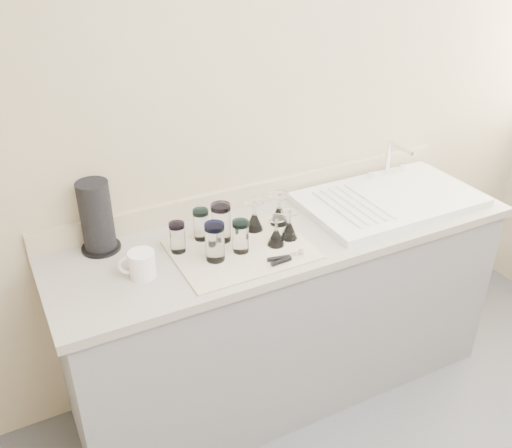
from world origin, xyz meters
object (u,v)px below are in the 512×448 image
tumbler_lavender (241,236)px  goblet_back_right (279,213)px  tumbler_cyan (201,224)px  tumbler_blue (215,242)px  can_opener (286,258)px  goblet_back_left (254,220)px  goblet_front_left (276,236)px  white_mug (141,264)px  tumbler_teal (177,237)px  paper_towel_roll (97,217)px  tumbler_purple (221,222)px  goblet_front_right (289,229)px  sink_unit (389,199)px

tumbler_lavender → goblet_back_right: size_ratio=0.95×
tumbler_cyan → tumbler_lavender: (0.10, -0.16, 0.00)m
tumbler_blue → can_opener: bearing=-28.7°
goblet_back_left → goblet_front_left: size_ratio=1.07×
goblet_back_right → white_mug: 0.66m
goblet_back_left → tumbler_cyan: bearing=171.7°
tumbler_teal → paper_towel_roll: size_ratio=0.42×
tumbler_teal → white_mug: tumbler_teal is taller
tumbler_blue → can_opener: 0.29m
tumbler_purple → goblet_back_right: tumbler_purple is taller
tumbler_teal → white_mug: 0.20m
tumbler_lavender → paper_towel_roll: paper_towel_roll is taller
tumbler_teal → tumbler_blue: 0.17m
goblet_back_left → goblet_front_right: 0.16m
goblet_front_left → paper_towel_roll: bearing=154.3°
goblet_back_right → goblet_front_right: size_ratio=1.11×
tumbler_teal → tumbler_lavender: bearing=-27.2°
tumbler_cyan → goblet_back_left: bearing=-8.3°
tumbler_cyan → goblet_front_right: bearing=-26.8°
sink_unit → tumbler_teal: sink_unit is taller
can_opener → white_mug: (-0.53, 0.17, 0.03)m
goblet_back_left → paper_towel_roll: paper_towel_roll is taller
tumbler_teal → tumbler_lavender: (0.22, -0.12, 0.00)m
goblet_back_right → goblet_front_left: goblet_back_right is taller
sink_unit → tumbler_cyan: (-0.91, 0.09, 0.06)m
goblet_front_right → tumbler_teal: bearing=165.5°
tumbler_cyan → tumbler_purple: tumbler_purple is taller
tumbler_cyan → tumbler_blue: (-0.01, -0.17, 0.01)m
goblet_back_right → can_opener: (-0.12, -0.27, -0.04)m
tumbler_teal → tumbler_cyan: 0.13m
tumbler_teal → goblet_front_left: (0.37, -0.14, -0.02)m
goblet_back_left → can_opener: size_ratio=0.93×
sink_unit → goblet_front_right: bearing=-172.6°
goblet_front_left → white_mug: bearing=175.2°
goblet_back_right → white_mug: goblet_back_right is taller
tumbler_purple → paper_towel_roll: size_ratio=0.55×
tumbler_teal → paper_towel_roll: paper_towel_roll is taller
tumbler_cyan → white_mug: 0.33m
can_opener → tumbler_purple: bearing=122.2°
tumbler_cyan → white_mug: tumbler_cyan is taller
white_mug → paper_towel_roll: size_ratio=0.51×
goblet_back_right → paper_towel_roll: (-0.74, 0.16, 0.09)m
tumbler_teal → can_opener: (0.35, -0.26, -0.06)m
tumbler_lavender → can_opener: (0.13, -0.14, -0.06)m
tumbler_lavender → paper_towel_roll: bearing=149.9°
tumbler_teal → tumbler_blue: tumbler_blue is taller
white_mug → paper_towel_roll: paper_towel_roll is taller
can_opener → paper_towel_roll: paper_towel_roll is taller
tumbler_purple → tumbler_lavender: size_ratio=1.20×
tumbler_cyan → tumbler_lavender: tumbler_lavender is taller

